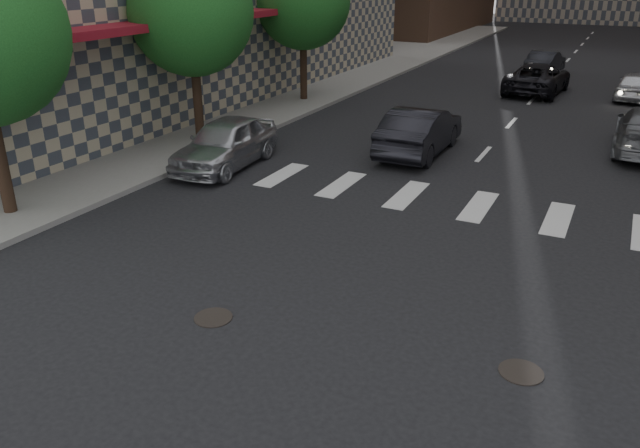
# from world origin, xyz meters

# --- Properties ---
(ground) EXTENTS (160.00, 160.00, 0.00)m
(ground) POSITION_xyz_m (0.00, 0.00, 0.00)
(ground) COLOR black
(ground) RESTS_ON ground
(sidewalk_left) EXTENTS (13.00, 80.00, 0.15)m
(sidewalk_left) POSITION_xyz_m (-14.50, 20.00, 0.07)
(sidewalk_left) COLOR gray
(sidewalk_left) RESTS_ON ground
(tree_b) EXTENTS (4.20, 4.20, 6.60)m
(tree_b) POSITION_xyz_m (-9.45, 11.14, 4.65)
(tree_b) COLOR #382619
(tree_b) RESTS_ON sidewalk_left
(manhole_b) EXTENTS (0.70, 0.70, 0.02)m
(manhole_b) POSITION_xyz_m (-2.00, 1.20, 0.01)
(manhole_b) COLOR black
(manhole_b) RESTS_ON ground
(manhole_c) EXTENTS (0.70, 0.70, 0.02)m
(manhole_c) POSITION_xyz_m (3.30, 2.00, 0.01)
(manhole_c) COLOR black
(manhole_c) RESTS_ON ground
(silver_sedan) EXTENTS (2.15, 4.65, 1.54)m
(silver_sedan) POSITION_xyz_m (-7.00, 8.98, 0.77)
(silver_sedan) COLOR #BBBCC2
(silver_sedan) RESTS_ON ground
(traffic_car_a) EXTENTS (1.69, 4.79, 1.58)m
(traffic_car_a) POSITION_xyz_m (-2.00, 13.11, 0.79)
(traffic_car_a) COLOR black
(traffic_car_a) RESTS_ON ground
(traffic_car_c) EXTENTS (2.78, 5.42, 1.46)m
(traffic_car_c) POSITION_xyz_m (-0.12, 26.00, 0.73)
(traffic_car_c) COLOR black
(traffic_car_c) RESTS_ON ground
(traffic_car_d) EXTENTS (1.96, 4.09, 1.35)m
(traffic_car_d) POSITION_xyz_m (4.31, 26.37, 0.67)
(traffic_car_d) COLOR #B6B7BD
(traffic_car_d) RESTS_ON ground
(traffic_car_e) EXTENTS (1.83, 4.28, 1.37)m
(traffic_car_e) POSITION_xyz_m (-0.58, 32.00, 0.69)
(traffic_car_e) COLOR black
(traffic_car_e) RESTS_ON ground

